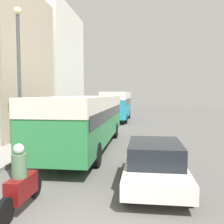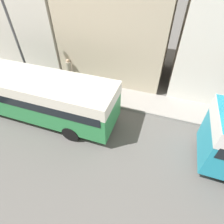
# 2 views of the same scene
# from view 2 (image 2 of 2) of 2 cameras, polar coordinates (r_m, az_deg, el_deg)

# --- Properties ---
(building_corner) EXTENTS (6.43, 9.28, 8.31)m
(building_corner) POSITION_cam_2_polar(r_m,az_deg,el_deg) (19.55, -26.28, 27.71)
(building_corner) COLOR beige
(building_corner) RESTS_ON ground_plane
(building_midblock) EXTENTS (5.38, 7.79, 10.11)m
(building_midblock) POSITION_cam_2_polar(r_m,az_deg,el_deg) (14.52, 2.13, 31.11)
(building_midblock) COLOR #BCAD93
(building_midblock) RESTS_ON ground_plane
(bus_lead) EXTENTS (2.66, 11.01, 2.83)m
(bus_lead) POSITION_cam_2_polar(r_m,az_deg,el_deg) (11.64, -26.11, 6.53)
(bus_lead) COLOR #2D8447
(bus_lead) RESTS_ON ground_plane
(pedestrian_walking_away) EXTENTS (0.41, 0.41, 1.85)m
(pedestrian_walking_away) POSITION_cam_2_polar(r_m,az_deg,el_deg) (14.49, -13.73, 13.22)
(pedestrian_walking_away) COLOR #232838
(pedestrian_walking_away) RESTS_ON sidewalk
(lamp_post) EXTENTS (0.36, 0.36, 6.73)m
(lamp_post) POSITION_cam_2_polar(r_m,az_deg,el_deg) (13.91, -29.42, 21.69)
(lamp_post) COLOR #47474C
(lamp_post) RESTS_ON sidewalk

